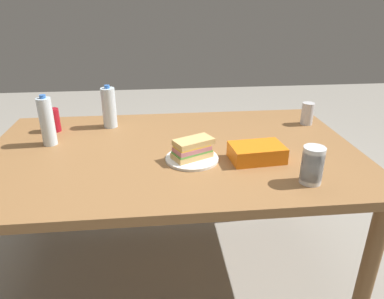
% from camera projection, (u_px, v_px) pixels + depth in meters
% --- Properties ---
extents(ground_plane, '(8.00, 8.00, 0.00)m').
position_uv_depth(ground_plane, '(176.00, 269.00, 1.96)').
color(ground_plane, gray).
extents(dining_table, '(1.74, 1.08, 0.73)m').
position_uv_depth(dining_table, '(173.00, 164.00, 1.70)').
color(dining_table, olive).
rests_on(dining_table, ground_plane).
extents(paper_plate, '(0.23, 0.23, 0.01)m').
position_uv_depth(paper_plate, '(192.00, 159.00, 1.56)').
color(paper_plate, white).
rests_on(paper_plate, dining_table).
extents(sandwich, '(0.20, 0.17, 0.08)m').
position_uv_depth(sandwich, '(193.00, 149.00, 1.54)').
color(sandwich, '#DBB26B').
rests_on(sandwich, paper_plate).
extents(soda_can_red, '(0.07, 0.07, 0.12)m').
position_uv_depth(soda_can_red, '(53.00, 120.00, 1.86)').
color(soda_can_red, maroon).
rests_on(soda_can_red, dining_table).
extents(chip_bag, '(0.24, 0.17, 0.07)m').
position_uv_depth(chip_bag, '(257.00, 153.00, 1.55)').
color(chip_bag, orange).
rests_on(chip_bag, dining_table).
extents(water_bottle_tall, '(0.07, 0.07, 0.23)m').
position_uv_depth(water_bottle_tall, '(109.00, 108.00, 1.90)').
color(water_bottle_tall, silver).
rests_on(water_bottle_tall, dining_table).
extents(plastic_cup_stack, '(0.08, 0.08, 0.15)m').
position_uv_depth(plastic_cup_stack, '(312.00, 165.00, 1.35)').
color(plastic_cup_stack, silver).
rests_on(plastic_cup_stack, dining_table).
extents(water_bottle_spare, '(0.07, 0.07, 0.25)m').
position_uv_depth(water_bottle_spare, '(47.00, 122.00, 1.67)').
color(water_bottle_spare, silver).
rests_on(water_bottle_spare, dining_table).
extents(soda_can_silver, '(0.07, 0.07, 0.12)m').
position_uv_depth(soda_can_silver, '(307.00, 114.00, 1.96)').
color(soda_can_silver, silver).
rests_on(soda_can_silver, dining_table).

